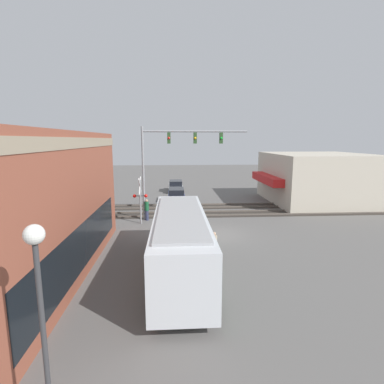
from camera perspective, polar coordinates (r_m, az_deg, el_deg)
name	(u,v)px	position (r m, az deg, el deg)	size (l,w,h in m)	color
ground_plane	(217,234)	(21.89, 4.78, -8.05)	(120.00, 120.00, 0.00)	#605E5B
shop_building	(316,178)	(35.20, 22.55, 2.47)	(10.92, 11.04, 5.28)	beige
city_bus	(180,241)	(15.12, -2.27, -9.34)	(10.22, 2.59, 3.20)	silver
traffic_signal_gantry	(174,151)	(25.11, -3.42, 7.85)	(0.42, 8.78, 7.83)	gray
crossing_signal	(140,196)	(24.37, -9.83, -0.74)	(1.41, 1.18, 3.81)	gray
streetlamp	(42,314)	(7.79, -26.73, -20.02)	(0.44, 0.44, 5.02)	#38383A
rail_track_near	(208,214)	(27.60, 2.98, -4.17)	(2.60, 60.00, 0.15)	#332D28
rail_track_far	(204,206)	(30.70, 2.30, -2.71)	(2.60, 60.00, 0.15)	#332D28
parked_car_blue	(176,195)	(32.95, -3.00, -0.65)	(4.82, 1.82, 1.50)	navy
parked_car_white	(176,186)	(39.51, -3.11, 1.09)	(4.27, 1.82, 1.47)	silver
pedestrian_near_bus	(214,245)	(17.31, 4.22, -10.12)	(0.34, 0.34, 1.62)	#473828
pedestrian_at_crossing	(147,210)	(25.57, -8.60, -3.32)	(0.34, 0.34, 1.82)	#2D3351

